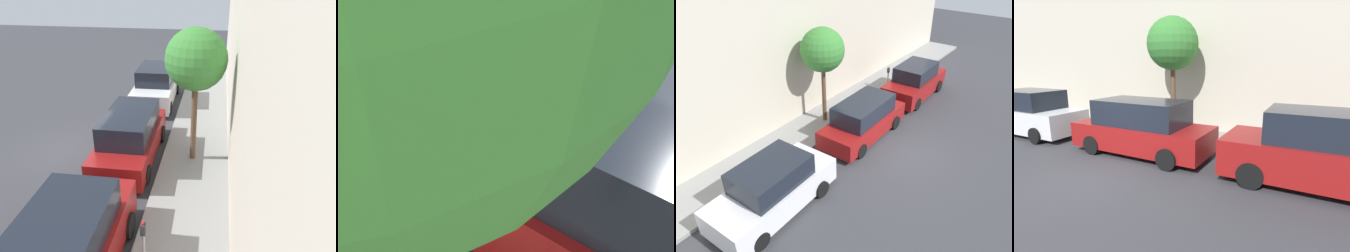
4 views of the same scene
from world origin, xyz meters
TOP-DOWN VIEW (x-y plane):
  - ground_plane at (0.00, 0.00)m, footprint 60.00×60.00m
  - sidewalk at (4.72, 0.00)m, footprint 2.44×32.00m
  - building_facade at (6.94, 0.00)m, footprint 2.00×32.00m
  - parked_suv_nearest at (2.33, -5.60)m, footprint 2.08×4.84m
  - parked_minivan_second at (2.30, -0.12)m, footprint 2.02×4.93m
  - parked_suv_third at (2.15, 5.80)m, footprint 2.09×4.85m
  - parking_meter_near at (3.95, -5.25)m, footprint 0.11×0.15m
  - street_tree at (4.62, -0.01)m, footprint 2.09×2.09m

SIDE VIEW (x-z plane):
  - ground_plane at x=0.00m, z-range 0.00..0.00m
  - sidewalk at x=4.72m, z-range 0.00..0.15m
  - parked_minivan_second at x=2.30m, z-range -0.03..1.87m
  - parked_suv_nearest at x=2.33m, z-range -0.06..1.92m
  - parked_suv_third at x=2.15m, z-range -0.06..1.92m
  - parking_meter_near at x=3.95m, z-range 0.31..1.72m
  - street_tree at x=4.62m, z-range 1.46..6.24m
  - building_facade at x=6.94m, z-range 0.00..10.67m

